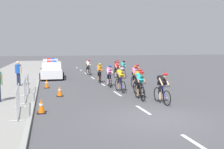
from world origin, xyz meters
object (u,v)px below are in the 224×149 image
at_px(cyclist_lead, 162,88).
at_px(cyclist_sixth, 137,74).
at_px(crowd_barrier_middle, 25,89).
at_px(crowd_barrier_rear, 28,83).
at_px(police_car_nearest, 52,71).
at_px(spectator_closest, 18,72).
at_px(cyclist_third, 138,82).
at_px(traffic_cone_near, 60,91).
at_px(cyclist_eighth, 100,73).
at_px(traffic_cone_far, 47,83).
at_px(cyclist_twelfth, 88,67).
at_px(cyclist_fifth, 135,77).
at_px(cyclist_seventh, 109,76).
at_px(traffic_cone_mid, 41,106).
at_px(crowd_barrier_front, 18,101).
at_px(cyclist_second, 140,85).
at_px(cyclist_fourth, 120,79).
at_px(police_car_second, 51,66).
at_px(cyclist_eleventh, 117,67).
at_px(cyclist_ninth, 117,70).
at_px(cyclist_tenth, 123,68).

relative_size(cyclist_lead, cyclist_sixth, 1.00).
distance_m(crowd_barrier_middle, crowd_barrier_rear, 2.29).
bearing_deg(police_car_nearest, spectator_closest, -116.16).
height_order(cyclist_third, traffic_cone_near, cyclist_third).
bearing_deg(cyclist_eighth, traffic_cone_far, -159.47).
bearing_deg(cyclist_twelfth, cyclist_eighth, -91.05).
xyz_separation_m(cyclist_eighth, cyclist_twelfth, (0.11, 5.87, 0.00)).
bearing_deg(cyclist_eighth, cyclist_fifth, -60.74).
distance_m(cyclist_sixth, cyclist_seventh, 2.29).
bearing_deg(traffic_cone_mid, crowd_barrier_front, -160.72).
distance_m(cyclist_twelfth, traffic_cone_mid, 14.66).
distance_m(cyclist_second, police_car_nearest, 11.46).
xyz_separation_m(police_car_nearest, spectator_closest, (-2.34, -4.77, 0.40)).
xyz_separation_m(cyclist_lead, cyclist_eighth, (-1.44, 7.77, 0.00)).
xyz_separation_m(crowd_barrier_front, traffic_cone_near, (1.79, 3.77, -0.34)).
distance_m(cyclist_lead, cyclist_fourth, 3.74).
height_order(crowd_barrier_middle, spectator_closest, spectator_closest).
bearing_deg(crowd_barrier_front, police_car_nearest, 82.77).
bearing_deg(police_car_second, crowd_barrier_front, -95.03).
bearing_deg(cyclist_fifth, crowd_barrier_middle, -159.31).
xyz_separation_m(cyclist_fifth, cyclist_eleventh, (1.04, 8.06, 0.00)).
distance_m(cyclist_sixth, police_car_nearest, 8.14).
distance_m(traffic_cone_far, spectator_closest, 2.16).
height_order(cyclist_lead, cyclist_ninth, same).
xyz_separation_m(cyclist_eighth, cyclist_tenth, (2.98, 3.42, 0.00)).
relative_size(cyclist_lead, cyclist_second, 1.00).
xyz_separation_m(cyclist_sixth, spectator_closest, (-8.30, 0.77, 0.30)).
distance_m(cyclist_third, crowd_barrier_rear, 6.47).
bearing_deg(cyclist_eleventh, cyclist_seventh, -109.91).
relative_size(cyclist_lead, traffic_cone_far, 2.69).
height_order(cyclist_eighth, cyclist_ninth, same).
relative_size(cyclist_sixth, cyclist_seventh, 1.00).
bearing_deg(cyclist_eleventh, cyclist_tenth, -82.63).
height_order(cyclist_seventh, traffic_cone_far, cyclist_seventh).
bearing_deg(cyclist_eighth, cyclist_second, -83.57).
xyz_separation_m(cyclist_ninth, traffic_cone_mid, (-6.28, -10.47, -0.48)).
relative_size(cyclist_third, cyclist_eleventh, 1.00).
height_order(cyclist_lead, traffic_cone_far, cyclist_lead).
xyz_separation_m(cyclist_eleventh, cyclist_twelfth, (-2.68, 0.92, 0.00)).
bearing_deg(cyclist_lead, traffic_cone_mid, -176.30).
height_order(cyclist_fifth, spectator_closest, spectator_closest).
bearing_deg(cyclist_tenth, cyclist_eleventh, 97.37).
relative_size(cyclist_second, traffic_cone_mid, 2.69).
bearing_deg(cyclist_seventh, cyclist_twelfth, 91.10).
bearing_deg(cyclist_fourth, cyclist_fifth, 38.30).
distance_m(cyclist_lead, traffic_cone_mid, 5.67).
bearing_deg(cyclist_twelfth, crowd_barrier_rear, -119.04).
height_order(cyclist_twelfth, police_car_second, police_car_second).
xyz_separation_m(crowd_barrier_rear, traffic_cone_far, (1.06, 1.90, -0.34)).
relative_size(cyclist_sixth, crowd_barrier_middle, 0.74).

